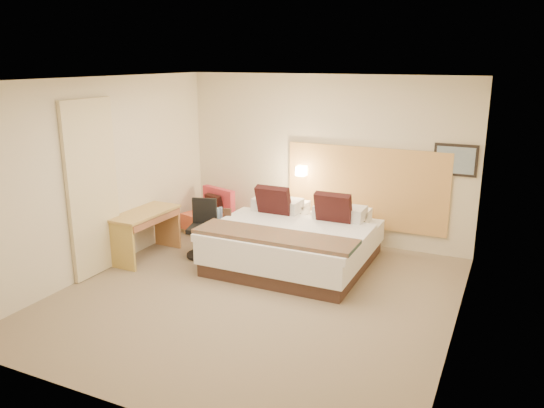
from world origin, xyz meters
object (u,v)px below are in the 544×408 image
at_px(bed, 295,241).
at_px(lounge_chair, 210,216).
at_px(side_table, 222,234).
at_px(desk_chair, 203,233).
at_px(desk, 146,222).

bearing_deg(bed, lounge_chair, 159.78).
xyz_separation_m(side_table, desk_chair, (-0.19, -0.27, 0.07)).
xyz_separation_m(bed, desk, (-2.13, -0.73, 0.22)).
height_order(lounge_chair, desk_chair, desk_chair).
distance_m(lounge_chair, side_table, 0.98).
relative_size(bed, lounge_chair, 2.54).
xyz_separation_m(lounge_chair, side_table, (0.66, -0.73, -0.01)).
height_order(lounge_chair, side_table, lounge_chair).
bearing_deg(lounge_chair, bed, -20.22).
xyz_separation_m(lounge_chair, desk, (-0.26, -1.42, 0.26)).
height_order(lounge_chair, desk, lounge_chair).
bearing_deg(desk, lounge_chair, 79.78).
bearing_deg(desk_chair, desk, -149.89).
height_order(side_table, desk, desk).
distance_m(lounge_chair, desk_chair, 1.10).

